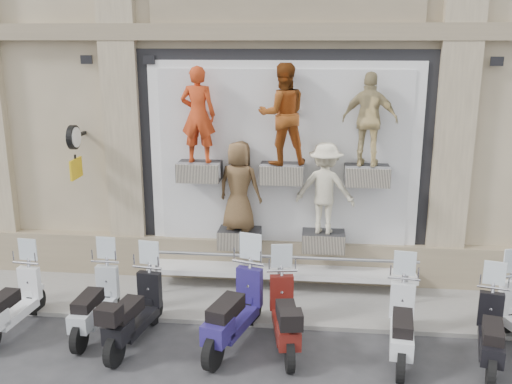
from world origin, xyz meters
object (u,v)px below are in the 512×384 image
scooter_e (234,297)px  clock_sign_bracket (74,145)px  scooter_d (134,300)px  guard_rail (279,279)px  scooter_g (403,312)px  scooter_c (94,291)px  scooter_h (493,320)px  scooter_f (285,303)px  scooter_b (11,292)px

scooter_e → clock_sign_bracket: bearing=164.5°
scooter_d → scooter_e: (1.58, 0.11, 0.07)m
guard_rail → scooter_g: (1.98, -1.66, 0.28)m
scooter_d → scooter_e: scooter_e is taller
guard_rail → clock_sign_bracket: size_ratio=4.96×
guard_rail → scooter_c: (-2.94, -1.41, 0.27)m
scooter_d → guard_rail: bearing=47.1°
scooter_h → guard_rail: bearing=165.8°
scooter_g → scooter_f: bearing=-175.4°
scooter_b → scooter_e: size_ratio=0.87×
scooter_e → scooter_f: (0.80, 0.02, -0.08)m
scooter_b → scooter_h: (7.58, -0.16, -0.01)m
scooter_b → scooter_g: 6.29m
scooter_b → scooter_c: bearing=11.5°
scooter_h → scooter_f: bearing=-169.4°
scooter_g → scooter_d: bearing=-171.9°
scooter_c → scooter_e: bearing=-2.4°
scooter_e → scooter_b: bearing=-164.0°
scooter_b → scooter_e: 3.70m
scooter_c → scooter_d: size_ratio=0.96×
scooter_e → scooter_g: bearing=14.9°
scooter_e → scooter_h: bearing=14.5°
clock_sign_bracket → scooter_f: bearing=-26.4°
scooter_d → scooter_e: size_ratio=0.92×
scooter_f → scooter_h: size_ratio=1.06×
guard_rail → clock_sign_bracket: bearing=173.2°
guard_rail → scooter_c: bearing=-154.4°
scooter_d → scooter_f: 2.38m
guard_rail → scooter_c: scooter_c is taller
scooter_d → scooter_g: 4.16m
scooter_c → scooter_e: size_ratio=0.88×
scooter_c → scooter_h: bearing=-0.8°
scooter_c → scooter_g: bearing=-0.9°
clock_sign_bracket → scooter_d: bearing=-51.6°
guard_rail → scooter_b: scooter_b is taller
scooter_b → scooter_d: (2.12, -0.14, 0.04)m
guard_rail → scooter_e: (-0.60, -1.59, 0.37)m
scooter_d → scooter_f: bearing=12.3°
scooter_g → scooter_c: bearing=-175.3°
scooter_b → scooter_f: bearing=5.1°
scooter_e → scooter_g: size_ratio=1.11×
scooter_c → scooter_f: scooter_f is taller
scooter_b → scooter_e: bearing=4.8°
scooter_h → scooter_e: bearing=-168.5°
scooter_b → scooter_c: (1.36, 0.15, 0.01)m
guard_rail → clock_sign_bracket: 4.57m
clock_sign_bracket → scooter_c: size_ratio=0.57×
clock_sign_bracket → scooter_c: 2.95m
guard_rail → scooter_h: size_ratio=2.89×
scooter_c → scooter_g: (4.92, -0.25, 0.02)m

